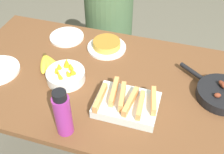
% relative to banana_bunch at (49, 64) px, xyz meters
% --- Properties ---
extents(dining_table, '(1.75, 0.91, 0.77)m').
position_rel_banana_bunch_xyz_m(dining_table, '(0.38, -0.01, -0.12)').
color(dining_table, brown).
rests_on(dining_table, ground_plane).
extents(banana_bunch, '(0.19, 0.18, 0.04)m').
position_rel_banana_bunch_xyz_m(banana_bunch, '(0.00, 0.00, 0.00)').
color(banana_bunch, yellow).
rests_on(banana_bunch, dining_table).
extents(melon_tray, '(0.30, 0.23, 0.10)m').
position_rel_banana_bunch_xyz_m(melon_tray, '(0.50, -0.17, 0.02)').
color(melon_tray, silver).
rests_on(melon_tray, dining_table).
extents(skillet, '(0.36, 0.30, 0.08)m').
position_rel_banana_bunch_xyz_m(skillet, '(0.94, 0.04, 0.01)').
color(skillet, black).
rests_on(skillet, dining_table).
extents(frittata_plate_center, '(0.24, 0.24, 0.06)m').
position_rel_banana_bunch_xyz_m(frittata_plate_center, '(0.26, 0.26, 0.00)').
color(frittata_plate_center, white).
rests_on(frittata_plate_center, dining_table).
extents(empty_plate_near_front, '(0.22, 0.22, 0.02)m').
position_rel_banana_bunch_xyz_m(empty_plate_near_front, '(-0.02, 0.29, -0.01)').
color(empty_plate_near_front, white).
rests_on(empty_plate_near_front, dining_table).
extents(fruit_bowl_mango, '(0.21, 0.21, 0.11)m').
position_rel_banana_bunch_xyz_m(fruit_bowl_mango, '(0.14, -0.07, 0.01)').
color(fruit_bowl_mango, white).
rests_on(fruit_bowl_mango, dining_table).
extents(water_bottle, '(0.08, 0.08, 0.25)m').
position_rel_banana_bunch_xyz_m(water_bottle, '(0.27, -0.38, 0.10)').
color(water_bottle, '#992D89').
rests_on(water_bottle, dining_table).
extents(person_figure, '(0.39, 0.39, 1.21)m').
position_rel_banana_bunch_xyz_m(person_figure, '(0.15, 0.68, -0.29)').
color(person_figure, black).
rests_on(person_figure, ground_plane).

